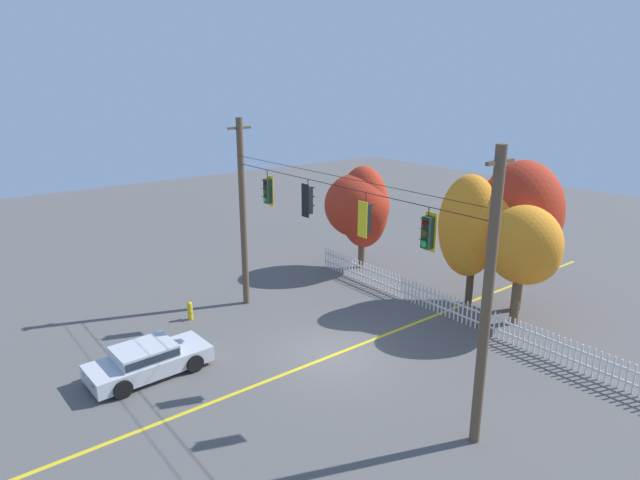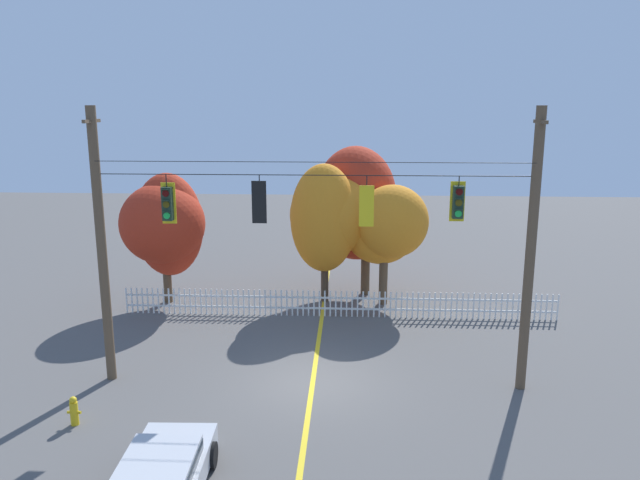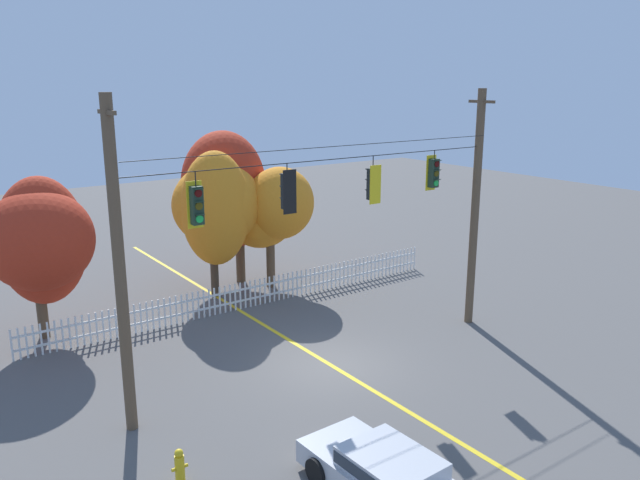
% 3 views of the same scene
% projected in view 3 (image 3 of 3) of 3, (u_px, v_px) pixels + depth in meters
% --- Properties ---
extents(ground, '(80.00, 80.00, 0.00)m').
position_uv_depth(ground, '(331.00, 365.00, 20.08)').
color(ground, '#565451').
extents(lane_centerline_stripe, '(0.16, 36.00, 0.01)m').
position_uv_depth(lane_centerline_stripe, '(331.00, 365.00, 20.08)').
color(lane_centerline_stripe, gold).
rests_on(lane_centerline_stripe, ground).
extents(signal_support_span, '(13.17, 1.10, 8.54)m').
position_uv_depth(signal_support_span, '(331.00, 233.00, 19.01)').
color(signal_support_span, brown).
rests_on(signal_support_span, ground).
extents(traffic_signal_southbound_primary, '(0.43, 0.38, 1.50)m').
position_uv_depth(traffic_signal_southbound_primary, '(197.00, 205.00, 16.26)').
color(traffic_signal_southbound_primary, black).
extents(traffic_signal_northbound_primary, '(0.43, 0.38, 1.42)m').
position_uv_depth(traffic_signal_northbound_primary, '(287.00, 191.00, 17.78)').
color(traffic_signal_northbound_primary, black).
extents(traffic_signal_eastbound_side, '(0.43, 0.38, 1.48)m').
position_uv_depth(traffic_signal_eastbound_side, '(373.00, 184.00, 19.57)').
color(traffic_signal_eastbound_side, black).
extents(traffic_signal_northbound_secondary, '(0.43, 0.38, 1.35)m').
position_uv_depth(traffic_signal_northbound_secondary, '(433.00, 173.00, 21.05)').
color(traffic_signal_northbound_secondary, black).
extents(white_picket_fence, '(17.76, 0.06, 1.09)m').
position_uv_depth(white_picket_fence, '(253.00, 293.00, 25.19)').
color(white_picket_fence, white).
rests_on(white_picket_fence, ground).
extents(autumn_maple_near_fence, '(3.58, 3.42, 5.73)m').
position_uv_depth(autumn_maple_near_fence, '(41.00, 241.00, 21.20)').
color(autumn_maple_near_fence, brown).
rests_on(autumn_maple_near_fence, ground).
extents(autumn_maple_mid, '(3.81, 3.45, 6.14)m').
position_uv_depth(autumn_maple_mid, '(217.00, 206.00, 25.68)').
color(autumn_maple_mid, '#473828').
rests_on(autumn_maple_mid, ground).
extents(autumn_oak_far_east, '(3.80, 3.82, 6.74)m').
position_uv_depth(autumn_oak_far_east, '(227.00, 194.00, 27.36)').
color(autumn_oak_far_east, brown).
rests_on(autumn_oak_far_east, ground).
extents(autumn_maple_far_west, '(3.57, 3.47, 5.29)m').
position_uv_depth(autumn_maple_far_west, '(271.00, 209.00, 27.02)').
color(autumn_maple_far_west, brown).
rests_on(autumn_maple_far_west, ground).
extents(parked_car, '(2.05, 4.26, 1.15)m').
position_uv_depth(parked_car, '(387.00, 475.00, 13.49)').
color(parked_car, '#B7BABF').
rests_on(parked_car, ground).
extents(fire_hydrant, '(0.38, 0.22, 0.83)m').
position_uv_depth(fire_hydrant, '(180.00, 466.00, 14.13)').
color(fire_hydrant, gold).
rests_on(fire_hydrant, ground).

